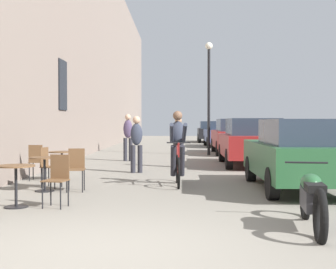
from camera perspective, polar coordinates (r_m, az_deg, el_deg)
name	(u,v)px	position (r m, az deg, el deg)	size (l,w,h in m)	color
ground_plane	(117,250)	(5.65, -6.13, -13.44)	(88.00, 88.00, 0.00)	gray
building_facade_left	(74,27)	(20.21, -11.08, 12.43)	(0.54, 68.00, 10.58)	gray
cafe_table_near	(16,177)	(8.58, -17.61, -4.82)	(0.64, 0.64, 0.72)	black
cafe_chair_near_toward_street	(57,177)	(8.46, -13.01, -4.90)	(0.44, 0.44, 0.89)	black
cafe_table_mid	(45,167)	(10.37, -14.45, -3.71)	(0.64, 0.64, 0.72)	black
cafe_chair_mid_toward_street	(48,164)	(10.96, -14.01, -3.44)	(0.46, 0.46, 0.89)	black
cafe_chair_mid_toward_wall	(76,166)	(10.30, -10.87, -3.75)	(0.41, 0.41, 0.89)	black
cafe_table_far	(62,159)	(12.21, -12.49, -2.91)	(0.64, 0.64, 0.72)	black
cafe_chair_far_toward_street	(37,160)	(12.29, -15.32, -2.92)	(0.38, 0.38, 0.89)	black
cyclist_on_bicycle	(178,150)	(11.10, 1.16, -1.82)	(0.52, 1.76, 1.74)	black
pedestrian_near	(136,141)	(13.71, -3.76, -0.76)	(0.37, 0.29, 1.62)	#26262D
pedestrian_mid	(178,139)	(15.37, 1.25, -0.54)	(0.36, 0.27, 1.61)	#26262D
pedestrian_far	(128,135)	(17.83, -4.78, -0.01)	(0.35, 0.26, 1.74)	#26262D
street_lamp	(209,84)	(21.00, 4.87, 6.03)	(0.32, 0.32, 4.90)	black
parked_car_nearest	(299,153)	(10.57, 15.29, -2.19)	(1.83, 4.27, 1.51)	#23512D
parked_car_second	(250,141)	(16.15, 9.77, -0.79)	(1.93, 4.44, 1.57)	maroon
parked_car_third	(235,136)	(21.94, 7.91, -0.15)	(1.91, 4.47, 1.59)	maroon
parked_car_fourth	(221,133)	(28.09, 6.26, 0.12)	(1.78, 4.19, 1.49)	#384C84
parked_car_fifth	(210,131)	(34.23, 5.05, 0.37)	(1.84, 4.22, 1.49)	black
parked_motorcycle	(312,199)	(6.87, 16.74, -7.36)	(0.62, 2.14, 0.92)	black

